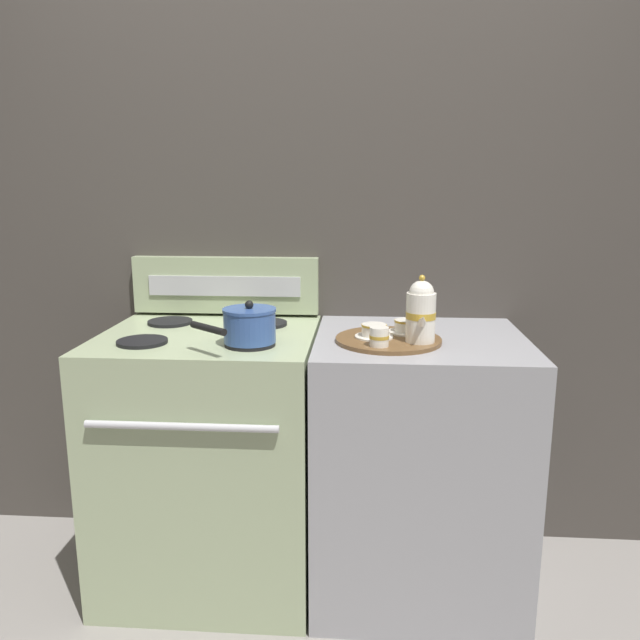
{
  "coord_description": "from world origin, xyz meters",
  "views": [
    {
      "loc": [
        0.19,
        -2.1,
        1.46
      ],
      "look_at": [
        0.04,
        -0.11,
        1.02
      ],
      "focal_mm": 35.0,
      "sensor_mm": 36.0,
      "label": 1
    }
  ],
  "objects_px": {
    "teacup_right": "(407,326)",
    "creamer_jug": "(379,337)",
    "saucepan": "(249,325)",
    "teapot": "(421,311)",
    "serving_tray": "(388,340)",
    "teacup_left": "(374,331)",
    "stove": "(212,457)"
  },
  "relations": [
    {
      "from": "teapot",
      "to": "creamer_jug",
      "type": "bearing_deg",
      "value": -153.84
    },
    {
      "from": "teapot",
      "to": "teacup_right",
      "type": "bearing_deg",
      "value": 106.51
    },
    {
      "from": "stove",
      "to": "saucepan",
      "type": "xyz_separation_m",
      "value": [
        0.18,
        -0.15,
        0.54
      ]
    },
    {
      "from": "serving_tray",
      "to": "teacup_right",
      "type": "distance_m",
      "value": 0.1
    },
    {
      "from": "saucepan",
      "to": "serving_tray",
      "type": "xyz_separation_m",
      "value": [
        0.46,
        0.08,
        -0.06
      ]
    },
    {
      "from": "saucepan",
      "to": "creamer_jug",
      "type": "relative_size",
      "value": 4.33
    },
    {
      "from": "teapot",
      "to": "teacup_left",
      "type": "bearing_deg",
      "value": 162.96
    },
    {
      "from": "teacup_right",
      "to": "teacup_left",
      "type": "bearing_deg",
      "value": -146.08
    },
    {
      "from": "teacup_right",
      "to": "serving_tray",
      "type": "bearing_deg",
      "value": -130.32
    },
    {
      "from": "teacup_right",
      "to": "creamer_jug",
      "type": "distance_m",
      "value": 0.21
    },
    {
      "from": "teacup_left",
      "to": "teacup_right",
      "type": "distance_m",
      "value": 0.14
    },
    {
      "from": "saucepan",
      "to": "teapot",
      "type": "relative_size",
      "value": 1.24
    },
    {
      "from": "saucepan",
      "to": "creamer_jug",
      "type": "height_order",
      "value": "saucepan"
    },
    {
      "from": "teacup_left",
      "to": "creamer_jug",
      "type": "bearing_deg",
      "value": -82.51
    },
    {
      "from": "teapot",
      "to": "creamer_jug",
      "type": "relative_size",
      "value": 3.49
    },
    {
      "from": "teacup_right",
      "to": "creamer_jug",
      "type": "xyz_separation_m",
      "value": [
        -0.1,
        -0.19,
        0.01
      ]
    },
    {
      "from": "saucepan",
      "to": "teapot",
      "type": "distance_m",
      "value": 0.56
    },
    {
      "from": "teapot",
      "to": "teacup_right",
      "type": "xyz_separation_m",
      "value": [
        -0.04,
        0.12,
        -0.08
      ]
    },
    {
      "from": "teapot",
      "to": "creamer_jug",
      "type": "distance_m",
      "value": 0.16
    },
    {
      "from": "teacup_left",
      "to": "creamer_jug",
      "type": "distance_m",
      "value": 0.11
    },
    {
      "from": "serving_tray",
      "to": "teacup_left",
      "type": "distance_m",
      "value": 0.06
    },
    {
      "from": "saucepan",
      "to": "creamer_jug",
      "type": "distance_m",
      "value": 0.42
    },
    {
      "from": "serving_tray",
      "to": "creamer_jug",
      "type": "relative_size",
      "value": 5.63
    },
    {
      "from": "serving_tray",
      "to": "teacup_left",
      "type": "xyz_separation_m",
      "value": [
        -0.05,
        0.0,
        0.03
      ]
    },
    {
      "from": "teacup_right",
      "to": "creamer_jug",
      "type": "bearing_deg",
      "value": -117.65
    },
    {
      "from": "stove",
      "to": "serving_tray",
      "type": "distance_m",
      "value": 0.79
    },
    {
      "from": "saucepan",
      "to": "teacup_left",
      "type": "bearing_deg",
      "value": 11.75
    },
    {
      "from": "serving_tray",
      "to": "teacup_right",
      "type": "bearing_deg",
      "value": 49.68
    },
    {
      "from": "teacup_right",
      "to": "teapot",
      "type": "bearing_deg",
      "value": -73.49
    },
    {
      "from": "stove",
      "to": "teacup_right",
      "type": "height_order",
      "value": "teacup_right"
    },
    {
      "from": "serving_tray",
      "to": "teacup_left",
      "type": "bearing_deg",
      "value": 179.57
    },
    {
      "from": "stove",
      "to": "creamer_jug",
      "type": "distance_m",
      "value": 0.81
    }
  ]
}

